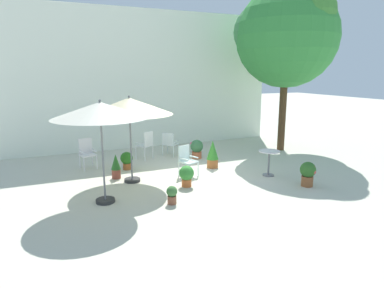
% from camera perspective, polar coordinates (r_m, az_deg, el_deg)
% --- Properties ---
extents(ground_plane, '(60.00, 60.00, 0.00)m').
position_cam_1_polar(ground_plane, '(10.22, -0.63, -4.94)').
color(ground_plane, beige).
extents(villa_facade, '(10.76, 0.30, 5.34)m').
position_cam_1_polar(villa_facade, '(13.71, -7.63, 10.68)').
color(villa_facade, white).
rests_on(villa_facade, ground).
extents(shade_tree, '(3.89, 3.71, 6.10)m').
position_cam_1_polar(shade_tree, '(13.45, 15.83, 17.13)').
color(shade_tree, '#4C341E').
rests_on(shade_tree, ground).
extents(patio_umbrella_0, '(2.15, 2.15, 2.41)m').
position_cam_1_polar(patio_umbrella_0, '(7.77, -15.25, 5.39)').
color(patio_umbrella_0, '#2D2D2D').
rests_on(patio_umbrella_0, ground).
extents(patio_umbrella_1, '(2.33, 2.33, 2.39)m').
position_cam_1_polar(patio_umbrella_1, '(9.18, -10.54, 6.25)').
color(patio_umbrella_1, '#2D2D2D').
rests_on(patio_umbrella_1, ground).
extents(cafe_table_0, '(0.61, 0.61, 0.75)m').
position_cam_1_polar(cafe_table_0, '(10.10, 12.88, -2.43)').
color(cafe_table_0, silver).
rests_on(cafe_table_0, ground).
extents(patio_chair_0, '(0.53, 0.53, 0.94)m').
position_cam_1_polar(patio_chair_0, '(11.12, -17.35, -1.25)').
color(patio_chair_0, white).
rests_on(patio_chair_0, ground).
extents(patio_chair_1, '(0.63, 0.62, 0.99)m').
position_cam_1_polar(patio_chair_1, '(11.78, -7.77, 0.12)').
color(patio_chair_1, white).
rests_on(patio_chair_1, ground).
extents(patio_chair_2, '(0.56, 0.56, 0.89)m').
position_cam_1_polar(patio_chair_2, '(9.85, -0.92, -2.52)').
color(patio_chair_2, white).
rests_on(patio_chair_2, ground).
extents(patio_chair_3, '(0.64, 0.64, 0.86)m').
position_cam_1_polar(patio_chair_3, '(12.17, -3.84, 0.26)').
color(patio_chair_3, silver).
rests_on(patio_chair_3, ground).
extents(potted_plant_0, '(0.25, 0.25, 0.43)m').
position_cam_1_polar(potted_plant_0, '(7.87, -3.42, -8.49)').
color(potted_plant_0, brown).
rests_on(potted_plant_0, ground).
extents(potted_plant_1, '(0.45, 0.45, 0.66)m').
position_cam_1_polar(potted_plant_1, '(11.86, 0.79, -0.72)').
color(potted_plant_1, '#AE5C39').
rests_on(potted_plant_1, ground).
extents(potted_plant_2, '(0.38, 0.38, 0.88)m').
position_cam_1_polar(potted_plant_2, '(10.70, 3.51, -1.67)').
color(potted_plant_2, '#AE6331').
rests_on(potted_plant_2, ground).
extents(potted_plant_3, '(0.40, 0.40, 0.57)m').
position_cam_1_polar(potted_plant_3, '(8.97, -0.93, -5.23)').
color(potted_plant_3, '#BD5F2E').
rests_on(potted_plant_3, ground).
extents(potted_plant_4, '(0.39, 0.39, 0.56)m').
position_cam_1_polar(potted_plant_4, '(10.71, -10.97, -2.59)').
color(potted_plant_4, '#9E572A').
rests_on(potted_plant_4, ground).
extents(potted_plant_5, '(0.27, 0.27, 0.71)m').
position_cam_1_polar(potted_plant_5, '(9.87, -12.74, -3.63)').
color(potted_plant_5, brown).
rests_on(potted_plant_5, ground).
extents(potted_plant_6, '(0.42, 0.42, 0.66)m').
position_cam_1_polar(potted_plant_6, '(9.50, 19.01, -4.59)').
color(potted_plant_6, brown).
rests_on(potted_plant_6, ground).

